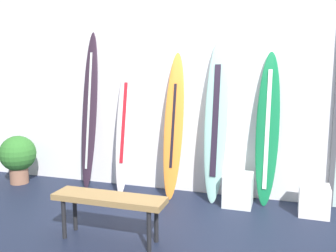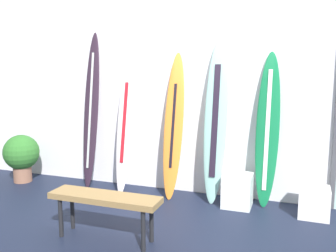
{
  "view_description": "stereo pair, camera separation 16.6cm",
  "coord_description": "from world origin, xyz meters",
  "px_view_note": "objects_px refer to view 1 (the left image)",
  "views": [
    {
      "loc": [
        1.21,
        -3.56,
        1.68
      ],
      "look_at": [
        -0.22,
        0.95,
        0.96
      ],
      "focal_mm": 38.65,
      "sensor_mm": 36.0,
      "label": 1
    },
    {
      "loc": [
        1.37,
        -3.5,
        1.68
      ],
      "look_at": [
        -0.22,
        0.95,
        0.96
      ],
      "focal_mm": 38.65,
      "sensor_mm": 36.0,
      "label": 2
    }
  ],
  "objects_px": {
    "surfboard_emerald": "(267,130)",
    "potted_plant": "(18,156)",
    "display_block_center": "(314,200)",
    "surfboard_charcoal": "(90,111)",
    "surfboard_ivory": "(125,124)",
    "surfboard_sunset": "(174,127)",
    "bench": "(109,201)",
    "surfboard_seafoam": "(216,121)",
    "display_block_left": "(238,190)"
  },
  "relations": [
    {
      "from": "surfboard_emerald",
      "to": "potted_plant",
      "type": "height_order",
      "value": "surfboard_emerald"
    },
    {
      "from": "display_block_center",
      "to": "potted_plant",
      "type": "relative_size",
      "value": 0.49
    },
    {
      "from": "surfboard_charcoal",
      "to": "surfboard_ivory",
      "type": "distance_m",
      "value": 0.59
    },
    {
      "from": "surfboard_sunset",
      "to": "potted_plant",
      "type": "bearing_deg",
      "value": -175.71
    },
    {
      "from": "display_block_center",
      "to": "potted_plant",
      "type": "height_order",
      "value": "potted_plant"
    },
    {
      "from": "surfboard_charcoal",
      "to": "bench",
      "type": "relative_size",
      "value": 1.95
    },
    {
      "from": "display_block_center",
      "to": "potted_plant",
      "type": "bearing_deg",
      "value": -179.36
    },
    {
      "from": "surfboard_emerald",
      "to": "display_block_center",
      "type": "distance_m",
      "value": 0.98
    },
    {
      "from": "surfboard_charcoal",
      "to": "surfboard_seafoam",
      "type": "relative_size",
      "value": 1.06
    },
    {
      "from": "surfboard_sunset",
      "to": "surfboard_emerald",
      "type": "relative_size",
      "value": 1.0
    },
    {
      "from": "surfboard_emerald",
      "to": "potted_plant",
      "type": "distance_m",
      "value": 3.62
    },
    {
      "from": "surfboard_ivory",
      "to": "display_block_left",
      "type": "height_order",
      "value": "surfboard_ivory"
    },
    {
      "from": "surfboard_sunset",
      "to": "surfboard_seafoam",
      "type": "height_order",
      "value": "surfboard_seafoam"
    },
    {
      "from": "surfboard_sunset",
      "to": "bench",
      "type": "height_order",
      "value": "surfboard_sunset"
    },
    {
      "from": "surfboard_charcoal",
      "to": "display_block_left",
      "type": "distance_m",
      "value": 2.33
    },
    {
      "from": "surfboard_emerald",
      "to": "display_block_center",
      "type": "xyz_separation_m",
      "value": [
        0.57,
        -0.21,
        -0.77
      ]
    },
    {
      "from": "surfboard_seafoam",
      "to": "display_block_center",
      "type": "relative_size",
      "value": 6.0
    },
    {
      "from": "surfboard_ivory",
      "to": "display_block_left",
      "type": "distance_m",
      "value": 1.75
    },
    {
      "from": "surfboard_sunset",
      "to": "bench",
      "type": "distance_m",
      "value": 1.56
    },
    {
      "from": "surfboard_charcoal",
      "to": "surfboard_sunset",
      "type": "xyz_separation_m",
      "value": [
        1.26,
        -0.03,
        -0.17
      ]
    },
    {
      "from": "surfboard_seafoam",
      "to": "bench",
      "type": "xyz_separation_m",
      "value": [
        -0.79,
        -1.46,
        -0.64
      ]
    },
    {
      "from": "surfboard_seafoam",
      "to": "display_block_center",
      "type": "distance_m",
      "value": 1.49
    },
    {
      "from": "surfboard_charcoal",
      "to": "potted_plant",
      "type": "xyz_separation_m",
      "value": [
        -1.12,
        -0.2,
        -0.69
      ]
    },
    {
      "from": "surfboard_charcoal",
      "to": "surfboard_sunset",
      "type": "bearing_deg",
      "value": -1.18
    },
    {
      "from": "surfboard_emerald",
      "to": "display_block_center",
      "type": "bearing_deg",
      "value": -19.92
    },
    {
      "from": "surfboard_ivory",
      "to": "bench",
      "type": "distance_m",
      "value": 1.59
    },
    {
      "from": "surfboard_seafoam",
      "to": "display_block_center",
      "type": "bearing_deg",
      "value": -6.78
    },
    {
      "from": "surfboard_sunset",
      "to": "surfboard_seafoam",
      "type": "relative_size",
      "value": 0.91
    },
    {
      "from": "surfboard_charcoal",
      "to": "surfboard_emerald",
      "type": "height_order",
      "value": "surfboard_charcoal"
    },
    {
      "from": "surfboard_ivory",
      "to": "display_block_left",
      "type": "xyz_separation_m",
      "value": [
        1.57,
        -0.07,
        -0.76
      ]
    },
    {
      "from": "surfboard_seafoam",
      "to": "surfboard_sunset",
      "type": "bearing_deg",
      "value": -178.83
    },
    {
      "from": "surfboard_sunset",
      "to": "bench",
      "type": "bearing_deg",
      "value": -99.0
    },
    {
      "from": "display_block_center",
      "to": "bench",
      "type": "distance_m",
      "value": 2.4
    },
    {
      "from": "surfboard_emerald",
      "to": "display_block_left",
      "type": "relative_size",
      "value": 4.68
    },
    {
      "from": "surfboard_ivory",
      "to": "surfboard_seafoam",
      "type": "relative_size",
      "value": 0.93
    },
    {
      "from": "surfboard_sunset",
      "to": "potted_plant",
      "type": "distance_m",
      "value": 2.44
    },
    {
      "from": "surfboard_sunset",
      "to": "bench",
      "type": "xyz_separation_m",
      "value": [
        -0.23,
        -1.44,
        -0.54
      ]
    },
    {
      "from": "surfboard_emerald",
      "to": "display_block_center",
      "type": "relative_size",
      "value": 5.47
    },
    {
      "from": "surfboard_sunset",
      "to": "surfboard_emerald",
      "type": "height_order",
      "value": "surfboard_sunset"
    },
    {
      "from": "surfboard_charcoal",
      "to": "surfboard_sunset",
      "type": "relative_size",
      "value": 1.16
    },
    {
      "from": "surfboard_sunset",
      "to": "display_block_center",
      "type": "height_order",
      "value": "surfboard_sunset"
    },
    {
      "from": "display_block_left",
      "to": "potted_plant",
      "type": "height_order",
      "value": "potted_plant"
    },
    {
      "from": "surfboard_ivory",
      "to": "display_block_center",
      "type": "xyz_separation_m",
      "value": [
        2.46,
        -0.1,
        -0.79
      ]
    },
    {
      "from": "surfboard_charcoal",
      "to": "display_block_left",
      "type": "xyz_separation_m",
      "value": [
        2.14,
        -0.13,
        -0.91
      ]
    },
    {
      "from": "surfboard_ivory",
      "to": "surfboard_sunset",
      "type": "xyz_separation_m",
      "value": [
        0.69,
        0.03,
        -0.02
      ]
    },
    {
      "from": "surfboard_ivory",
      "to": "surfboard_charcoal",
      "type": "bearing_deg",
      "value": 174.49
    },
    {
      "from": "surfboard_seafoam",
      "to": "display_block_center",
      "type": "xyz_separation_m",
      "value": [
        1.21,
        -0.14,
        -0.87
      ]
    },
    {
      "from": "surfboard_ivory",
      "to": "display_block_left",
      "type": "bearing_deg",
      "value": -2.6
    },
    {
      "from": "display_block_center",
      "to": "display_block_left",
      "type": "bearing_deg",
      "value": 177.92
    },
    {
      "from": "display_block_left",
      "to": "potted_plant",
      "type": "relative_size",
      "value": 0.57
    }
  ]
}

